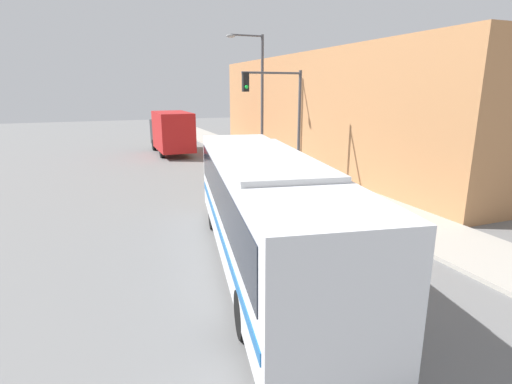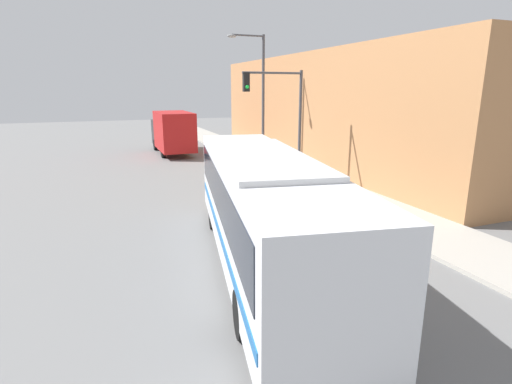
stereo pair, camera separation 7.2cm
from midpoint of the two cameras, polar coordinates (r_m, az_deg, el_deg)
ground_plane at (r=11.50m, az=5.16°, el=-11.59°), size 120.00×120.00×0.00m
sidewalk at (r=31.51m, az=-1.25°, el=5.48°), size 3.14×70.00×0.14m
building_facade at (r=28.49m, az=11.32°, el=11.43°), size 6.00×27.55×7.25m
city_bus at (r=11.19m, az=1.06°, el=-1.66°), size 4.55×11.91×3.34m
delivery_truck at (r=32.45m, az=-11.79°, el=8.49°), size 2.45×7.01×3.30m
fire_hydrant at (r=16.40m, az=16.31°, el=-2.18°), size 0.23×0.31×0.71m
traffic_light_pole at (r=20.87m, az=3.82°, el=11.91°), size 3.28×0.35×5.81m
parking_meter at (r=22.19m, az=5.12°, el=4.04°), size 0.14×0.14×1.29m
street_lamp at (r=26.06m, az=0.53°, el=14.21°), size 2.43×0.28×8.13m
pedestrian_near_corner at (r=22.95m, az=6.24°, el=4.22°), size 0.34×0.34×1.62m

